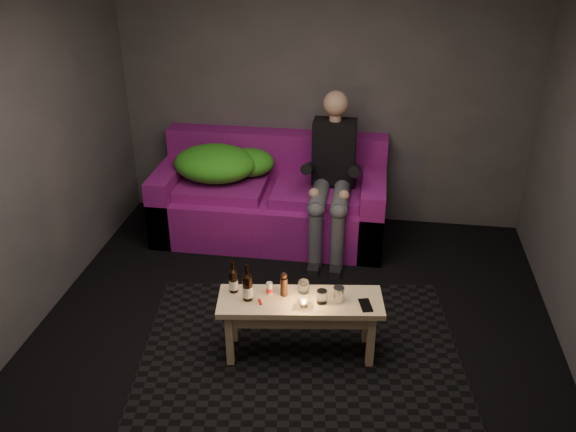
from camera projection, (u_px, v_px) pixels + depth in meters
name	position (u px, v px, depth m)	size (l,w,h in m)	color
floor	(290.00, 353.00, 4.49)	(4.50, 4.50, 0.00)	black
room	(300.00, 119.00, 4.14)	(4.50, 4.50, 4.50)	silver
rug	(301.00, 347.00, 4.53)	(2.32, 1.69, 0.01)	black
sofa	(272.00, 200.00, 5.99)	(2.19, 0.99, 0.94)	#6E0E6A
green_blanket	(221.00, 163.00, 5.87)	(0.96, 0.66, 0.33)	#27941A
person	(332.00, 172.00, 5.56)	(0.39, 0.91, 1.46)	black
coffee_table	(300.00, 309.00, 4.31)	(1.20, 0.52, 0.47)	#D9BA7F
beer_bottle_a	(233.00, 281.00, 4.32)	(0.06, 0.06, 0.25)	black
beer_bottle_b	(247.00, 287.00, 4.23)	(0.07, 0.07, 0.28)	black
salt_shaker	(269.00, 288.00, 4.31)	(0.04, 0.04, 0.09)	silver
pepper_mill	(284.00, 287.00, 4.29)	(0.05, 0.05, 0.14)	black
tumbler_back	(304.00, 287.00, 4.33)	(0.08, 0.08, 0.09)	white
tealight	(304.00, 303.00, 4.19)	(0.06, 0.06, 0.05)	white
tumbler_front	(322.00, 297.00, 4.22)	(0.08, 0.08, 0.09)	white
steel_cup	(339.00, 294.00, 4.24)	(0.08, 0.08, 0.11)	silver
smartphone	(366.00, 305.00, 4.21)	(0.08, 0.15, 0.01)	black
red_lighter	(260.00, 302.00, 4.24)	(0.02, 0.07, 0.01)	#B4150B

